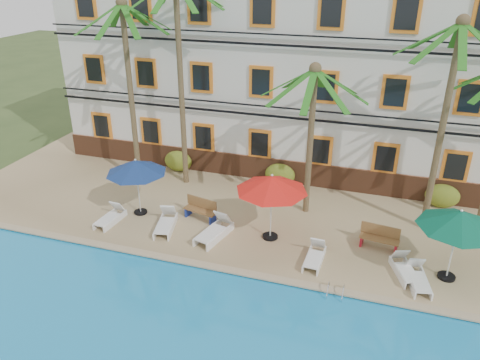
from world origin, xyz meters
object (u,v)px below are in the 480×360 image
(palm_d, at_px, (447,101))
(lounger_b, at_px, (166,223))
(palm_b, at_px, (179,59))
(bench_left, at_px, (201,209))
(umbrella_green, at_px, (460,220))
(pool_ladder, at_px, (335,293))
(palm_a, at_px, (128,71))
(lounger_f, at_px, (418,278))
(umbrella_red, at_px, (272,184))
(palm_c, at_px, (312,118))
(lounger_a, at_px, (111,217))
(lounger_e, at_px, (405,269))
(lounger_c, at_px, (214,231))
(lounger_d, at_px, (315,256))
(umbrella_blue, at_px, (136,167))
(bench_right, at_px, (380,237))

(palm_d, relative_size, lounger_b, 4.38)
(palm_b, bearing_deg, bench_left, -56.26)
(umbrella_green, distance_m, pool_ladder, 4.81)
(palm_a, distance_m, palm_b, 2.49)
(lounger_f, bearing_deg, umbrella_red, 166.57)
(palm_c, xyz_separation_m, lounger_b, (-5.28, -3.31, -4.04))
(umbrella_red, height_order, umbrella_green, umbrella_red)
(palm_d, relative_size, pool_ladder, 11.47)
(umbrella_green, xyz_separation_m, lounger_a, (-13.43, -0.27, -2.11))
(umbrella_green, distance_m, lounger_e, 2.57)
(palm_b, xyz_separation_m, lounger_f, (10.97, -5.10, -5.88))
(lounger_e, bearing_deg, palm_b, 156.07)
(palm_b, xyz_separation_m, palm_d, (11.28, -1.01, -0.70))
(lounger_b, distance_m, lounger_c, 2.17)
(palm_a, distance_m, bench_left, 7.30)
(palm_c, xyz_separation_m, umbrella_green, (5.66, -3.28, -1.95))
(palm_c, height_order, lounger_a, palm_c)
(lounger_d, bearing_deg, lounger_e, 3.63)
(lounger_b, bearing_deg, lounger_c, 0.11)
(palm_c, bearing_deg, lounger_d, -74.61)
(palm_b, xyz_separation_m, lounger_c, (3.20, -4.43, -5.84))
(pool_ladder, bearing_deg, umbrella_green, 29.65)
(palm_a, bearing_deg, pool_ladder, -29.07)
(umbrella_red, relative_size, lounger_e, 1.61)
(lounger_a, bearing_deg, lounger_e, -0.04)
(umbrella_red, xyz_separation_m, lounger_e, (5.17, -0.91, -2.17))
(lounger_c, bearing_deg, lounger_b, -179.89)
(palm_a, distance_m, lounger_d, 11.89)
(palm_c, distance_m, umbrella_blue, 7.66)
(palm_c, xyz_separation_m, bench_left, (-4.19, -2.06, -3.85))
(palm_d, xyz_separation_m, pool_ladder, (-2.95, -5.46, -5.44))
(lounger_e, relative_size, pool_ladder, 2.37)
(umbrella_red, bearing_deg, lounger_f, -13.43)
(pool_ladder, bearing_deg, palm_a, 150.93)
(palm_b, height_order, bench_right, palm_b)
(lounger_b, distance_m, pool_ladder, 7.58)
(umbrella_red, xyz_separation_m, bench_right, (4.22, 0.61, -1.95))
(lounger_d, bearing_deg, lounger_f, -3.54)
(palm_d, distance_m, umbrella_green, 4.63)
(lounger_b, bearing_deg, umbrella_blue, 152.40)
(lounger_a, bearing_deg, umbrella_red, 7.58)
(bench_right, height_order, pool_ladder, bench_right)
(palm_b, distance_m, pool_ladder, 12.21)
(lounger_a, xyz_separation_m, lounger_e, (11.98, -0.01, 0.00))
(lounger_b, height_order, lounger_d, lounger_b)
(palm_d, bearing_deg, lounger_a, -163.99)
(lounger_d, bearing_deg, lounger_c, 173.81)
(bench_left, bearing_deg, lounger_a, -157.51)
(umbrella_blue, relative_size, umbrella_red, 0.92)
(umbrella_red, relative_size, lounger_c, 1.36)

